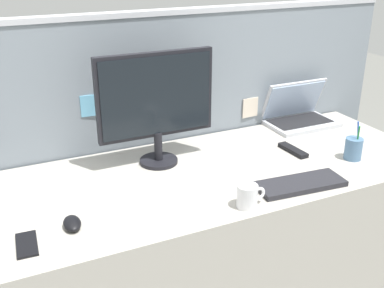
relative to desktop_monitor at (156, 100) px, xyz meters
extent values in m
cube|color=#ADA89E|center=(0.10, -0.19, -0.64)|extent=(2.17, 0.78, 0.71)
cube|color=gray|center=(0.10, 0.24, -0.34)|extent=(2.54, 0.06, 1.31)
cube|color=#B7BAC1|center=(0.10, 0.24, 0.33)|extent=(2.54, 0.07, 0.02)
cube|color=beige|center=(0.60, 0.21, -0.18)|extent=(0.09, 0.01, 0.10)
cube|color=#66ADD1|center=(-0.23, 0.21, -0.05)|extent=(0.09, 0.01, 0.10)
cylinder|color=black|center=(0.00, -0.01, -0.28)|extent=(0.17, 0.17, 0.02)
cylinder|color=black|center=(0.00, -0.01, -0.21)|extent=(0.04, 0.04, 0.13)
cube|color=black|center=(0.00, 0.00, 0.02)|extent=(0.52, 0.03, 0.37)
cube|color=black|center=(0.00, -0.01, 0.02)|extent=(0.49, 0.01, 0.34)
cube|color=#B2B5BC|center=(0.86, 0.11, -0.28)|extent=(0.36, 0.24, 0.02)
cube|color=black|center=(0.86, 0.12, -0.27)|extent=(0.32, 0.17, 0.00)
cube|color=#B2B5BC|center=(0.86, 0.19, -0.16)|extent=(0.36, 0.09, 0.21)
cube|color=#9EB2D1|center=(0.86, 0.18, -0.17)|extent=(0.34, 0.08, 0.19)
cube|color=#232328|center=(0.43, -0.46, -0.28)|extent=(0.37, 0.17, 0.02)
ellipsoid|color=black|center=(-0.46, -0.37, -0.27)|extent=(0.07, 0.10, 0.03)
cylinder|color=#4C7093|center=(0.81, -0.34, -0.24)|extent=(0.08, 0.08, 0.10)
cylinder|color=#238438|center=(0.81, -0.35, -0.18)|extent=(0.02, 0.02, 0.13)
cylinder|color=blue|center=(0.82, -0.35, -0.18)|extent=(0.02, 0.02, 0.14)
cube|color=black|center=(-0.61, -0.41, -0.28)|extent=(0.07, 0.15, 0.01)
cube|color=black|center=(0.61, -0.17, -0.28)|extent=(0.05, 0.17, 0.02)
cylinder|color=white|center=(0.16, -0.50, -0.24)|extent=(0.08, 0.08, 0.09)
torus|color=white|center=(0.21, -0.50, -0.24)|extent=(0.05, 0.01, 0.05)
camera|label=1|loc=(-0.66, -1.77, 0.61)|focal=43.70mm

